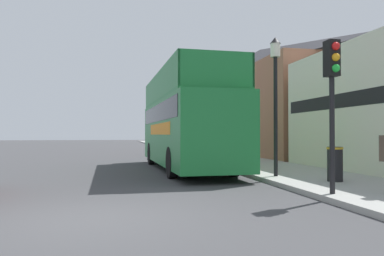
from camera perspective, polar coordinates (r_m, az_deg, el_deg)
ground_plane at (r=28.03m, az=-12.51°, el=-4.05°), size 144.00×144.00×0.00m
sidewalk at (r=25.85m, az=3.02°, el=-4.18°), size 3.76×108.00×0.14m
brick_terrace_rear at (r=30.54m, az=10.38°, el=4.02°), size 6.00×21.09×8.33m
tour_bus at (r=16.16m, az=-1.03°, el=0.30°), size 2.73×10.19×4.12m
parked_car_ahead_of_bus at (r=23.20m, az=-2.79°, el=-2.90°), size 1.83×4.58×1.58m
traffic_signal at (r=9.41m, az=20.61°, el=6.72°), size 0.28×0.42×3.59m
lamp_post_nearest at (r=12.84m, az=12.60°, el=7.17°), size 0.35×0.35×4.63m
lamp_post_second at (r=19.99m, az=3.46°, el=5.25°), size 0.35×0.35×5.20m
litter_bin at (r=11.83m, az=20.95°, el=-5.01°), size 0.48×0.48×1.02m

